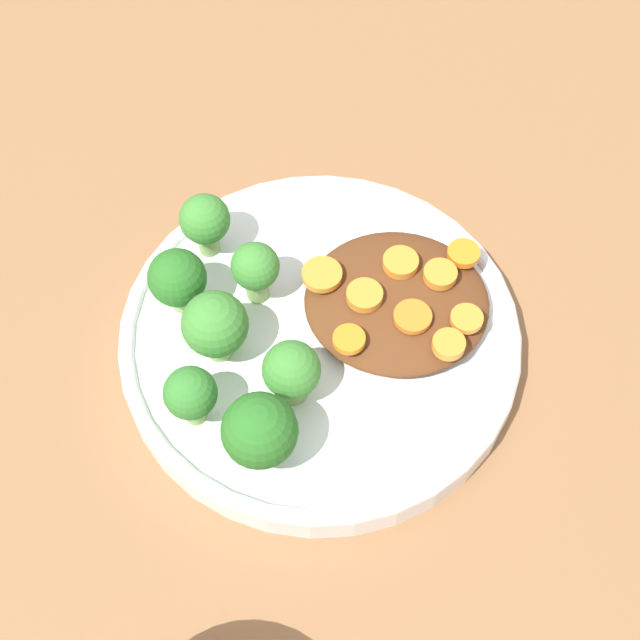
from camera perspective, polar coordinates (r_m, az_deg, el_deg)
name	(u,v)px	position (r m, az deg, el deg)	size (l,w,h in m)	color
ground_plane	(320,348)	(0.62, 0.00, -1.79)	(4.00, 4.00, 0.00)	#8C603D
plate	(320,337)	(0.61, 0.00, -1.10)	(0.27, 0.27, 0.03)	white
stew_mound	(397,301)	(0.60, 4.93, 1.20)	(0.13, 0.12, 0.02)	#5B3319
broccoli_floret_0	(255,269)	(0.59, -4.16, 3.28)	(0.03, 0.03, 0.05)	#7FA85B
broccoli_floret_1	(215,326)	(0.57, -6.72, -0.36)	(0.04, 0.04, 0.06)	#7FA85B
broccoli_floret_2	(205,221)	(0.62, -7.37, 6.29)	(0.04, 0.04, 0.05)	#759E51
broccoli_floret_3	(292,372)	(0.55, -1.83, -3.33)	(0.04, 0.04, 0.05)	#759E51
broccoli_floret_4	(191,395)	(0.55, -8.27, -4.75)	(0.03, 0.03, 0.05)	#759E51
broccoli_floret_5	(260,431)	(0.53, -3.88, -7.13)	(0.05, 0.05, 0.06)	#759E51
broccoli_floret_6	(178,279)	(0.59, -9.11, 2.60)	(0.04, 0.04, 0.05)	#7FA85B
carrot_slice_0	(413,318)	(0.58, 5.95, 0.16)	(0.03, 0.03, 0.00)	orange
carrot_slice_1	(440,274)	(0.60, 7.69, 2.92)	(0.02, 0.02, 0.01)	orange
carrot_slice_2	(329,275)	(0.60, 0.60, 2.91)	(0.03, 0.03, 0.01)	orange
carrot_slice_3	(349,339)	(0.57, 1.87, -1.24)	(0.02, 0.02, 0.00)	orange
carrot_slice_4	(401,263)	(0.60, 5.18, 3.68)	(0.02, 0.02, 0.01)	orange
carrot_slice_5	(466,315)	(0.59, 9.36, 0.31)	(0.02, 0.02, 0.00)	orange
carrot_slice_6	(365,295)	(0.59, 2.87, 1.58)	(0.02, 0.02, 0.01)	orange
carrot_slice_7	(464,253)	(0.61, 9.17, 4.24)	(0.02, 0.02, 0.01)	orange
carrot_slice_8	(449,344)	(0.57, 8.24, -1.55)	(0.02, 0.02, 0.01)	orange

